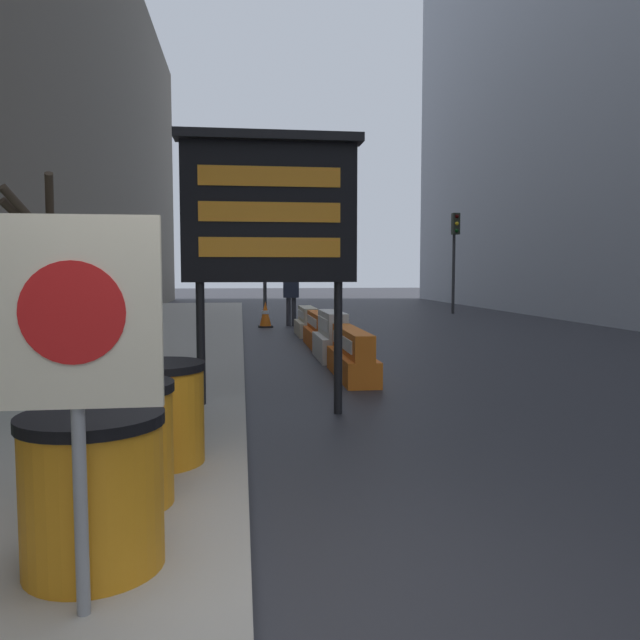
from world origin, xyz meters
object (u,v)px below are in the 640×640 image
Objects in this scene: jersey_barrier_orange_near at (352,356)px; traffic_cone_mid at (330,347)px; traffic_cone_near at (265,314)px; traffic_light_near_curb at (265,239)px; barrel_drum_middle at (118,443)px; traffic_light_far_side at (455,241)px; barrel_drum_foreground at (93,490)px; jersey_barrier_cream at (308,323)px; message_board at (270,212)px; jersey_barrier_white at (332,338)px; pedestrian_worker at (291,291)px; jersey_barrier_orange_far at (319,331)px; warning_sign at (74,337)px; barrel_drum_back at (159,412)px.

jersey_barrier_orange_near reaches higher than traffic_cone_mid.
traffic_cone_near is at bearing 96.63° from traffic_cone_mid.
barrel_drum_middle is at bearing -95.43° from traffic_light_near_curb.
jersey_barrier_orange_near is 15.99m from traffic_light_far_side.
jersey_barrier_orange_near is at bearing -115.09° from traffic_light_far_side.
traffic_cone_near is at bearing 84.53° from barrel_drum_foreground.
jersey_barrier_cream is at bearing -68.47° from traffic_cone_near.
traffic_cone_near is (0.39, 11.66, -1.98)m from message_board.
message_board is at bearing 69.60° from barrel_drum_middle.
traffic_cone_near is at bearing 84.04° from barrel_drum_middle.
traffic_cone_near is at bearing 98.15° from jersey_barrier_white.
jersey_barrier_white reaches higher than jersey_barrier_cream.
traffic_cone_near is (-1.01, 2.56, 0.06)m from jersey_barrier_cream.
pedestrian_worker reaches higher than traffic_cone_mid.
jersey_barrier_white is at bearing -90.00° from jersey_barrier_orange_far.
pedestrian_worker is at bearing 93.95° from jersey_barrier_cream.
warning_sign is 2.24× the size of traffic_cone_near.
warning_sign is (0.05, -0.48, 0.84)m from barrel_drum_foreground.
jersey_barrier_orange_far is 0.52× the size of traffic_light_far_side.
barrel_drum_back is 0.39× the size of jersey_barrier_orange_far.
traffic_light_near_curb is at bearing 97.30° from jersey_barrier_orange_far.
pedestrian_worker reaches higher than barrel_drum_foreground.
traffic_light_far_side is at bearing 20.33° from traffic_light_near_curb.
jersey_barrier_orange_far is at bearing 90.00° from jersey_barrier_orange_near.
traffic_cone_near is at bearing 30.02° from pedestrian_worker.
barrel_drum_foreground is at bearing -87.28° from barrel_drum_middle.
barrel_drum_foreground reaches higher than jersey_barrier_white.
traffic_cone_near is 9.57m from traffic_light_far_side.
traffic_cone_mid is at bearing -83.37° from traffic_cone_near.
traffic_cone_mid is 10.25m from traffic_light_near_curb.
jersey_barrier_orange_near is at bearing 65.28° from barrel_drum_middle.
warning_sign reaches higher than pedestrian_worker.
message_board is at bearing 91.76° from pedestrian_worker.
jersey_barrier_cream is at bearing 88.60° from traffic_cone_mid.
traffic_cone_near reaches higher than jersey_barrier_cream.
barrel_drum_middle is 0.37× the size of jersey_barrier_orange_near.
traffic_light_near_curb is (-0.93, 7.27, 2.45)m from jersey_barrier_orange_far.
traffic_light_near_curb is at bearing -159.67° from traffic_light_far_side.
barrel_drum_back is 21.14m from traffic_light_far_side.
warning_sign reaches higher than traffic_cone_near.
barrel_drum_foreground is at bearing -113.95° from traffic_light_far_side.
jersey_barrier_orange_near is 1.28× the size of jersey_barrier_cream.
message_board is 5.25× the size of traffic_cone_mid.
message_board is 12.12m from pedestrian_worker.
barrel_drum_back is at bearing -114.42° from message_board.
barrel_drum_middle reaches higher than jersey_barrier_cream.
warning_sign is 0.55× the size of message_board.
barrel_drum_middle is at bearing -101.83° from jersey_barrier_cream.
jersey_barrier_white is 0.41× the size of traffic_light_far_side.
jersey_barrier_cream is 0.94× the size of pedestrian_worker.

